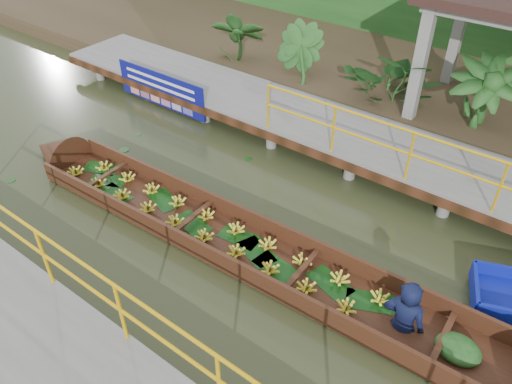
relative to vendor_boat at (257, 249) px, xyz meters
The scene contains 6 objects.
ground 1.00m from the vendor_boat, 157.77° to the left, with size 80.00×80.00×0.00m, color #2C351A.
land_strip 7.92m from the vendor_boat, 96.51° to the left, with size 30.00×8.00×0.45m, color #362A1B.
far_dock 3.90m from the vendor_boat, 103.02° to the left, with size 16.00×2.06×1.66m.
vendor_boat is the anchor object (origin of this frame).
blue_banner 5.90m from the vendor_boat, 151.11° to the left, with size 2.90×0.04×0.91m.
tropical_plants 5.90m from the vendor_boat, 76.57° to the left, with size 14.18×1.18×1.47m.
Camera 1 is at (4.55, -5.23, 6.10)m, focal length 35.00 mm.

